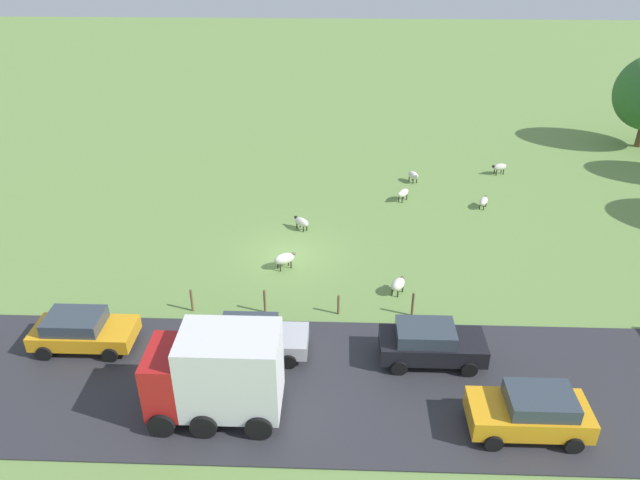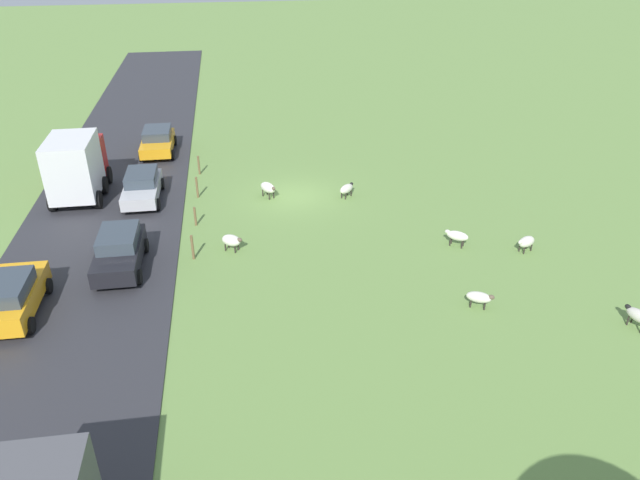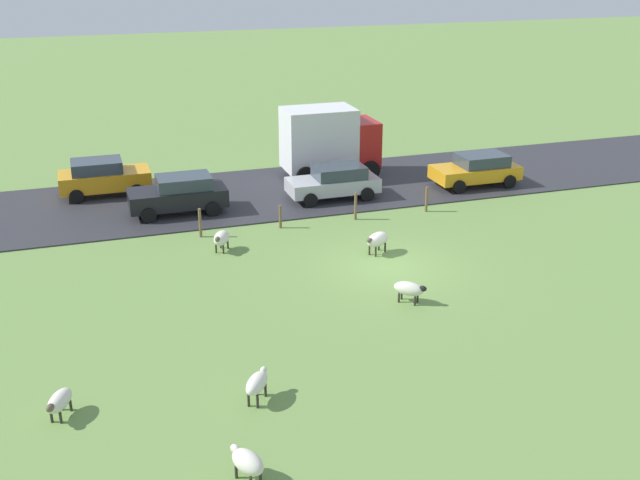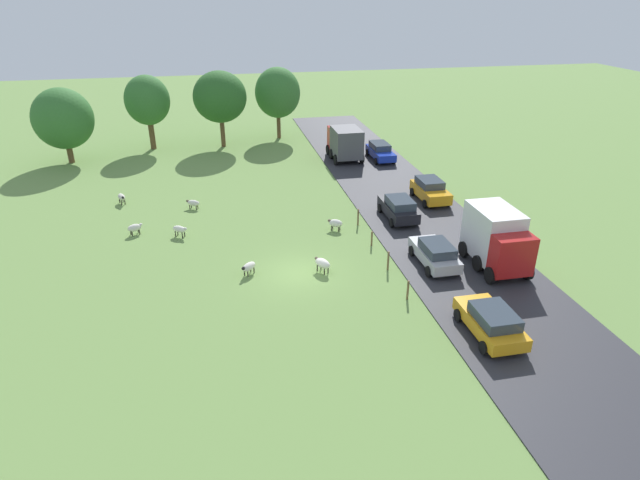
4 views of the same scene
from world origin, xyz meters
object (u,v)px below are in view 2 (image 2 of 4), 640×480
Objects in this scene: sheep_0 at (457,236)px; truck_0 at (76,166)px; car_1 at (158,141)px; sheep_2 at (526,242)px; sheep_4 at (347,189)px; sheep_1 at (232,240)px; car_4 at (119,251)px; car_0 at (10,296)px; sheep_6 at (479,297)px; car_3 at (142,186)px; sheep_3 at (268,188)px; sheep_5 at (639,316)px.

truck_0 is at bearing -23.81° from sheep_0.
car_1 is (-3.60, -6.46, -1.05)m from truck_0.
sheep_4 is (7.13, -7.12, -0.00)m from sheep_2.
sheep_1 is at bearing -6.17° from sheep_0.
sheep_4 is 0.25× the size of car_4.
car_0 reaches higher than sheep_0.
sheep_0 is 20.35m from truck_0.
sheep_1 is at bearing -31.95° from sheep_6.
sheep_6 is at bearing 139.46° from car_3.
sheep_0 is at bearing 141.16° from sheep_3.
sheep_4 is at bearing -56.62° from sheep_5.
sheep_3 is 1.16× the size of sheep_4.
sheep_1 is 6.01m from sheep_3.
car_4 is (19.99, -7.31, 0.36)m from sheep_5.
car_1 is at bearing -40.95° from sheep_2.
sheep_0 is at bearing -171.68° from car_0.
sheep_3 is at bearing -46.77° from sheep_5.
car_1 is at bearing -91.64° from car_3.
car_0 is at bearing 41.94° from sheep_3.
sheep_6 is at bearing 160.54° from car_4.
truck_0 is at bearing -92.40° from car_0.
sheep_2 reaches higher than sheep_6.
car_0 is at bearing 8.32° from sheep_0.
car_3 reaches higher than sheep_2.
sheep_0 is 0.26× the size of car_3.
sheep_5 is at bearing 123.08° from sheep_0.
sheep_2 is 0.26× the size of car_4.
sheep_2 is at bearing 162.43° from sheep_0.
sheep_2 is at bearing -134.21° from sheep_6.
car_3 is at bearing -6.21° from sheep_4.
sheep_1 is at bearing 108.30° from car_1.
car_3 is (6.78, -0.61, 0.28)m from sheep_3.
truck_0 is (17.75, -13.10, 1.44)m from sheep_6.
car_1 and car_3 have the same top height.
sheep_2 is 1.02× the size of sheep_4.
car_4 is at bearing -0.90° from sheep_0.
car_3 is (14.36, -12.28, 0.39)m from sheep_6.
sheep_5 is 0.28× the size of car_1.
truck_0 is at bearing -33.37° from sheep_5.
car_4 reaches higher than sheep_1.
truck_0 reaches higher than car_3.
sheep_2 is (-3.01, 0.95, -0.04)m from sheep_0.
sheep_1 is at bearing -8.78° from sheep_2.
sheep_3 is at bearing -110.49° from sheep_1.
sheep_3 is 0.30× the size of car_0.
sheep_0 is 0.24× the size of truck_0.
car_3 is at bearing -40.54° from sheep_6.
sheep_0 reaches higher than sheep_6.
car_4 reaches higher than sheep_5.
truck_0 is (21.59, -9.15, 1.41)m from sheep_2.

